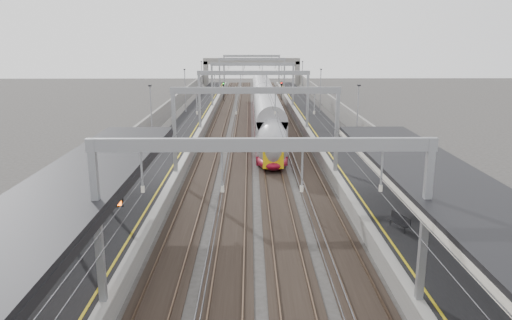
{
  "coord_description": "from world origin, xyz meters",
  "views": [
    {
      "loc": [
        -0.46,
        -16.04,
        11.16
      ],
      "look_at": [
        0.0,
        20.13,
        2.35
      ],
      "focal_mm": 35.0,
      "sensor_mm": 36.0,
      "label": 1
    }
  ],
  "objects_px": {
    "signal_green": "(224,88)",
    "overbridge": "(252,65)",
    "train": "(265,111)",
    "bench": "(399,220)"
  },
  "relations": [
    {
      "from": "signal_green",
      "to": "overbridge",
      "type": "bearing_deg",
      "value": 78.09
    },
    {
      "from": "overbridge",
      "to": "signal_green",
      "type": "distance_m",
      "value": 25.37
    },
    {
      "from": "train",
      "to": "bench",
      "type": "relative_size",
      "value": 29.88
    },
    {
      "from": "overbridge",
      "to": "train",
      "type": "height_order",
      "value": "overbridge"
    },
    {
      "from": "overbridge",
      "to": "bench",
      "type": "bearing_deg",
      "value": -85.13
    },
    {
      "from": "bench",
      "to": "overbridge",
      "type": "bearing_deg",
      "value": 94.87
    },
    {
      "from": "signal_green",
      "to": "train",
      "type": "bearing_deg",
      "value": -76.26
    },
    {
      "from": "overbridge",
      "to": "signal_green",
      "type": "bearing_deg",
      "value": -101.91
    },
    {
      "from": "bench",
      "to": "signal_green",
      "type": "xyz_separation_m",
      "value": [
        -12.91,
        65.78,
        0.9
      ]
    },
    {
      "from": "train",
      "to": "signal_green",
      "type": "height_order",
      "value": "train"
    }
  ]
}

